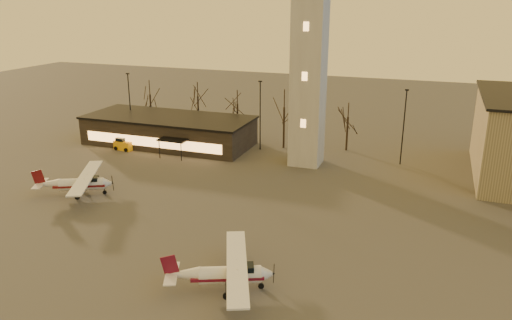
{
  "coord_description": "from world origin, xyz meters",
  "views": [
    {
      "loc": [
        15.75,
        -32.32,
        21.23
      ],
      "look_at": [
        -0.92,
        13.0,
        5.54
      ],
      "focal_mm": 35.0,
      "sensor_mm": 36.0,
      "label": 1
    }
  ],
  "objects_px": {
    "cessna_rear": "(83,186)",
    "service_cart": "(124,145)",
    "control_tower": "(310,39)",
    "cessna_front": "(232,277)",
    "terminal": "(169,130)"
  },
  "relations": [
    {
      "from": "cessna_front",
      "to": "service_cart",
      "type": "height_order",
      "value": "cessna_front"
    },
    {
      "from": "control_tower",
      "to": "terminal",
      "type": "bearing_deg",
      "value": 174.85
    },
    {
      "from": "terminal",
      "to": "service_cart",
      "type": "height_order",
      "value": "terminal"
    },
    {
      "from": "control_tower",
      "to": "terminal",
      "type": "relative_size",
      "value": 1.28
    },
    {
      "from": "cessna_front",
      "to": "service_cart",
      "type": "xyz_separation_m",
      "value": [
        -29.33,
        28.76,
        -0.38
      ]
    },
    {
      "from": "terminal",
      "to": "cessna_rear",
      "type": "height_order",
      "value": "terminal"
    },
    {
      "from": "cessna_rear",
      "to": "control_tower",
      "type": "bearing_deg",
      "value": 17.62
    },
    {
      "from": "cessna_rear",
      "to": "service_cart",
      "type": "bearing_deg",
      "value": 83.92
    },
    {
      "from": "control_tower",
      "to": "cessna_rear",
      "type": "bearing_deg",
      "value": -136.29
    },
    {
      "from": "terminal",
      "to": "cessna_rear",
      "type": "bearing_deg",
      "value": -86.5
    },
    {
      "from": "terminal",
      "to": "service_cart",
      "type": "distance_m",
      "value": 7.05
    },
    {
      "from": "cessna_front",
      "to": "control_tower",
      "type": "bearing_deg",
      "value": 71.24
    },
    {
      "from": "terminal",
      "to": "control_tower",
      "type": "bearing_deg",
      "value": -5.15
    },
    {
      "from": "terminal",
      "to": "cessna_front",
      "type": "relative_size",
      "value": 2.33
    },
    {
      "from": "cessna_front",
      "to": "cessna_rear",
      "type": "distance_m",
      "value": 26.14
    }
  ]
}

